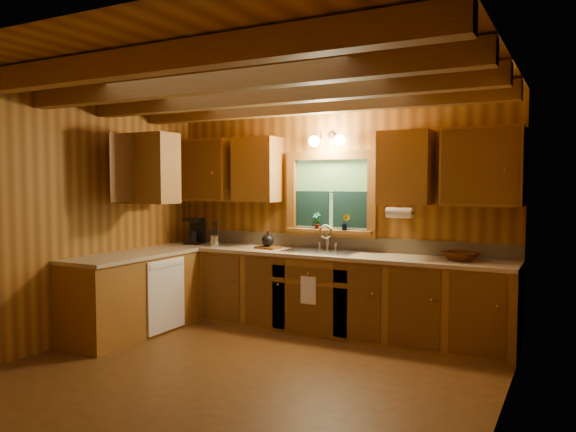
# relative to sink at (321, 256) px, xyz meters

# --- Properties ---
(room) EXTENTS (4.20, 4.20, 4.20)m
(room) POSITION_rel_sink_xyz_m (0.00, -1.60, 0.44)
(room) COLOR #553514
(room) RESTS_ON ground
(ceiling_beams) EXTENTS (4.20, 2.54, 0.18)m
(ceiling_beams) POSITION_rel_sink_xyz_m (0.00, -1.60, 1.63)
(ceiling_beams) COLOR brown
(ceiling_beams) RESTS_ON room
(base_cabinets) EXTENTS (4.20, 2.22, 0.86)m
(base_cabinets) POSITION_rel_sink_xyz_m (-0.49, -0.32, -0.43)
(base_cabinets) COLOR brown
(base_cabinets) RESTS_ON ground
(countertop) EXTENTS (4.20, 2.24, 0.04)m
(countertop) POSITION_rel_sink_xyz_m (-0.48, -0.31, 0.02)
(countertop) COLOR tan
(countertop) RESTS_ON base_cabinets
(backsplash) EXTENTS (4.20, 0.02, 0.16)m
(backsplash) POSITION_rel_sink_xyz_m (0.00, 0.28, 0.12)
(backsplash) COLOR tan
(backsplash) RESTS_ON room
(dishwasher_panel) EXTENTS (0.02, 0.60, 0.80)m
(dishwasher_panel) POSITION_rel_sink_xyz_m (-1.47, -0.92, -0.43)
(dishwasher_panel) COLOR white
(dishwasher_panel) RESTS_ON base_cabinets
(upper_cabinets) EXTENTS (4.19, 1.77, 0.78)m
(upper_cabinets) POSITION_rel_sink_xyz_m (-0.56, -0.18, 0.98)
(upper_cabinets) COLOR brown
(upper_cabinets) RESTS_ON room
(window) EXTENTS (1.12, 0.08, 1.00)m
(window) POSITION_rel_sink_xyz_m (0.00, 0.26, 0.67)
(window) COLOR brown
(window) RESTS_ON room
(window_sill) EXTENTS (1.06, 0.14, 0.04)m
(window_sill) POSITION_rel_sink_xyz_m (0.00, 0.22, 0.26)
(window_sill) COLOR brown
(window_sill) RESTS_ON room
(wall_sconce) EXTENTS (0.45, 0.21, 0.17)m
(wall_sconce) POSITION_rel_sink_xyz_m (0.00, 0.14, 1.31)
(wall_sconce) COLOR black
(wall_sconce) RESTS_ON room
(paper_towel_roll) EXTENTS (0.27, 0.11, 0.11)m
(paper_towel_roll) POSITION_rel_sink_xyz_m (0.92, -0.07, 0.51)
(paper_towel_roll) COLOR white
(paper_towel_roll) RESTS_ON upper_cabinets
(dish_towel) EXTENTS (0.18, 0.01, 0.30)m
(dish_towel) POSITION_rel_sink_xyz_m (0.00, -0.34, -0.34)
(dish_towel) COLOR white
(dish_towel) RESTS_ON base_cabinets
(sink) EXTENTS (0.82, 0.48, 0.43)m
(sink) POSITION_rel_sink_xyz_m (0.00, 0.00, 0.00)
(sink) COLOR silver
(sink) RESTS_ON countertop
(coffee_maker) EXTENTS (0.19, 0.24, 0.33)m
(coffee_maker) POSITION_rel_sink_xyz_m (-1.77, 0.00, 0.21)
(coffee_maker) COLOR black
(coffee_maker) RESTS_ON countertop
(utensil_crock) EXTENTS (0.11, 0.11, 0.31)m
(utensil_crock) POSITION_rel_sink_xyz_m (-1.40, -0.09, 0.12)
(utensil_crock) COLOR silver
(utensil_crock) RESTS_ON countertop
(cutting_board) EXTENTS (0.28, 0.21, 0.02)m
(cutting_board) POSITION_rel_sink_xyz_m (-0.69, -0.02, 0.06)
(cutting_board) COLOR #5B3613
(cutting_board) RESTS_ON countertop
(teakettle) EXTENTS (0.15, 0.15, 0.18)m
(teakettle) POSITION_rel_sink_xyz_m (-0.69, -0.02, 0.14)
(teakettle) COLOR black
(teakettle) RESTS_ON cutting_board
(wicker_basket) EXTENTS (0.46, 0.46, 0.09)m
(wicker_basket) POSITION_rel_sink_xyz_m (1.53, 0.03, 0.09)
(wicker_basket) COLOR #48230C
(wicker_basket) RESTS_ON countertop
(potted_plant_left) EXTENTS (0.12, 0.09, 0.20)m
(potted_plant_left) POSITION_rel_sink_xyz_m (-0.16, 0.22, 0.38)
(potted_plant_left) COLOR #5B3613
(potted_plant_left) RESTS_ON window_sill
(potted_plant_right) EXTENTS (0.10, 0.08, 0.19)m
(potted_plant_right) POSITION_rel_sink_xyz_m (0.21, 0.19, 0.38)
(potted_plant_right) COLOR #5B3613
(potted_plant_right) RESTS_ON window_sill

